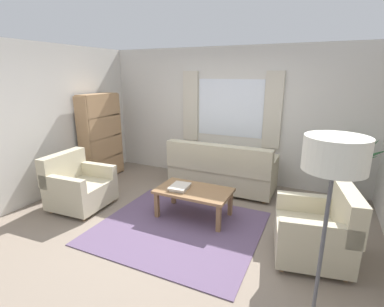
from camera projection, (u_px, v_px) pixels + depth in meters
name	position (u px, v px, depth m)	size (l,w,h in m)	color
ground_plane	(179.00, 228.00, 4.01)	(6.24, 6.24, 0.00)	gray
wall_back	(231.00, 115.00, 5.62)	(5.32, 0.12, 2.60)	silver
wall_left	(36.00, 123.00, 4.74)	(0.12, 4.40, 2.60)	silver
window_with_curtains	(229.00, 108.00, 5.51)	(1.98, 0.07, 1.40)	white
area_rug	(178.00, 228.00, 4.01)	(2.21, 1.97, 0.01)	#604C6B
couch	(221.00, 171.00, 5.23)	(1.90, 0.82, 0.92)	#BCB293
armchair_left	(78.00, 186.00, 4.57)	(0.87, 0.89, 0.88)	#BCB293
armchair_right	(318.00, 231.00, 3.27)	(0.96, 0.97, 0.88)	#BCB293
coffee_table	(194.00, 193.00, 4.23)	(1.10, 0.64, 0.44)	olive
book_stack_on_table	(180.00, 187.00, 4.23)	(0.28, 0.36, 0.05)	beige
potted_plant	(347.00, 175.00, 4.56)	(1.01, 0.99, 1.14)	#56565B
bookshelf	(103.00, 136.00, 5.78)	(0.30, 0.94, 1.72)	#A87F56
standing_lamp	(334.00, 168.00, 1.94)	(0.43, 0.43, 1.70)	#4C4C51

